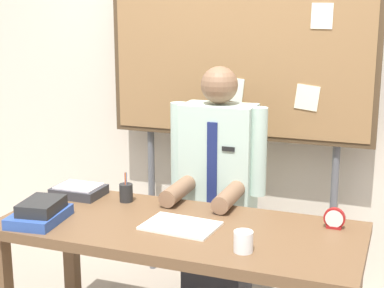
{
  "coord_description": "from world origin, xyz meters",
  "views": [
    {
      "loc": [
        0.96,
        -2.36,
        1.73
      ],
      "look_at": [
        0.0,
        0.18,
        1.1
      ],
      "focal_mm": 54.21,
      "sensor_mm": 36.0,
      "label": 1
    }
  ],
  "objects_px": {
    "book_stack": "(40,212)",
    "person": "(218,203)",
    "bulletin_board": "(238,61)",
    "open_notebook": "(181,226)",
    "paper_tray": "(79,191)",
    "pen_holder": "(126,192)",
    "desk_clock": "(334,219)",
    "desk": "(179,244)",
    "coffee_mug": "(243,242)"
  },
  "relations": [
    {
      "from": "open_notebook",
      "to": "paper_tray",
      "type": "bearing_deg",
      "value": 160.91
    },
    {
      "from": "desk",
      "to": "bulletin_board",
      "type": "xyz_separation_m",
      "value": [
        0.0,
        0.95,
        0.78
      ]
    },
    {
      "from": "paper_tray",
      "to": "coffee_mug",
      "type": "bearing_deg",
      "value": -21.39
    },
    {
      "from": "desk",
      "to": "paper_tray",
      "type": "height_order",
      "value": "paper_tray"
    },
    {
      "from": "desk",
      "to": "book_stack",
      "type": "bearing_deg",
      "value": -163.3
    },
    {
      "from": "person",
      "to": "bulletin_board",
      "type": "height_order",
      "value": "bulletin_board"
    },
    {
      "from": "person",
      "to": "pen_holder",
      "type": "height_order",
      "value": "person"
    },
    {
      "from": "book_stack",
      "to": "person",
      "type": "bearing_deg",
      "value": 50.86
    },
    {
      "from": "desk_clock",
      "to": "paper_tray",
      "type": "height_order",
      "value": "desk_clock"
    },
    {
      "from": "paper_tray",
      "to": "open_notebook",
      "type": "bearing_deg",
      "value": -19.09
    },
    {
      "from": "bulletin_board",
      "to": "coffee_mug",
      "type": "xyz_separation_m",
      "value": [
        0.37,
        -1.14,
        -0.64
      ]
    },
    {
      "from": "book_stack",
      "to": "desk_clock",
      "type": "bearing_deg",
      "value": 17.07
    },
    {
      "from": "bulletin_board",
      "to": "book_stack",
      "type": "distance_m",
      "value": 1.45
    },
    {
      "from": "pen_holder",
      "to": "open_notebook",
      "type": "bearing_deg",
      "value": -30.79
    },
    {
      "from": "bulletin_board",
      "to": "person",
      "type": "bearing_deg",
      "value": -90.06
    },
    {
      "from": "bulletin_board",
      "to": "coffee_mug",
      "type": "relative_size",
      "value": 21.92
    },
    {
      "from": "desk",
      "to": "book_stack",
      "type": "relative_size",
      "value": 5.34
    },
    {
      "from": "desk_clock",
      "to": "pen_holder",
      "type": "height_order",
      "value": "pen_holder"
    },
    {
      "from": "desk",
      "to": "person",
      "type": "height_order",
      "value": "person"
    },
    {
      "from": "desk",
      "to": "book_stack",
      "type": "xyz_separation_m",
      "value": [
        -0.63,
        -0.19,
        0.14
      ]
    },
    {
      "from": "pen_holder",
      "to": "desk_clock",
      "type": "bearing_deg",
      "value": -0.28
    },
    {
      "from": "book_stack",
      "to": "paper_tray",
      "type": "height_order",
      "value": "book_stack"
    },
    {
      "from": "person",
      "to": "open_notebook",
      "type": "height_order",
      "value": "person"
    },
    {
      "from": "person",
      "to": "pen_holder",
      "type": "xyz_separation_m",
      "value": [
        -0.38,
        -0.36,
        0.13
      ]
    },
    {
      "from": "desk_clock",
      "to": "coffee_mug",
      "type": "height_order",
      "value": "desk_clock"
    },
    {
      "from": "bulletin_board",
      "to": "open_notebook",
      "type": "bearing_deg",
      "value": -88.94
    },
    {
      "from": "pen_holder",
      "to": "paper_tray",
      "type": "xyz_separation_m",
      "value": [
        -0.28,
        -0.0,
        -0.02
      ]
    },
    {
      "from": "bulletin_board",
      "to": "paper_tray",
      "type": "height_order",
      "value": "bulletin_board"
    },
    {
      "from": "person",
      "to": "paper_tray",
      "type": "relative_size",
      "value": 5.51
    },
    {
      "from": "desk",
      "to": "coffee_mug",
      "type": "height_order",
      "value": "coffee_mug"
    },
    {
      "from": "bulletin_board",
      "to": "pen_holder",
      "type": "relative_size",
      "value": 12.21
    },
    {
      "from": "book_stack",
      "to": "open_notebook",
      "type": "height_order",
      "value": "book_stack"
    },
    {
      "from": "book_stack",
      "to": "desk_clock",
      "type": "relative_size",
      "value": 3.23
    },
    {
      "from": "person",
      "to": "book_stack",
      "type": "distance_m",
      "value": 1.01
    },
    {
      "from": "desk",
      "to": "bulletin_board",
      "type": "distance_m",
      "value": 1.23
    },
    {
      "from": "book_stack",
      "to": "coffee_mug",
      "type": "distance_m",
      "value": 1.0
    },
    {
      "from": "desk",
      "to": "pen_holder",
      "type": "bearing_deg",
      "value": 150.21
    },
    {
      "from": "paper_tray",
      "to": "pen_holder",
      "type": "bearing_deg",
      "value": 0.46
    },
    {
      "from": "open_notebook",
      "to": "pen_holder",
      "type": "distance_m",
      "value": 0.47
    },
    {
      "from": "bulletin_board",
      "to": "open_notebook",
      "type": "height_order",
      "value": "bulletin_board"
    },
    {
      "from": "coffee_mug",
      "to": "book_stack",
      "type": "bearing_deg",
      "value": -179.93
    },
    {
      "from": "person",
      "to": "pen_holder",
      "type": "distance_m",
      "value": 0.55
    },
    {
      "from": "desk_clock",
      "to": "pen_holder",
      "type": "xyz_separation_m",
      "value": [
        -1.07,
        0.01,
        0.01
      ]
    },
    {
      "from": "book_stack",
      "to": "open_notebook",
      "type": "xyz_separation_m",
      "value": [
        0.65,
        0.17,
        -0.04
      ]
    },
    {
      "from": "person",
      "to": "coffee_mug",
      "type": "relative_size",
      "value": 16.08
    },
    {
      "from": "book_stack",
      "to": "pen_holder",
      "type": "height_order",
      "value": "pen_holder"
    },
    {
      "from": "desk_clock",
      "to": "open_notebook",
      "type": "bearing_deg",
      "value": -160.59
    },
    {
      "from": "coffee_mug",
      "to": "pen_holder",
      "type": "distance_m",
      "value": 0.85
    },
    {
      "from": "desk_clock",
      "to": "book_stack",
      "type": "bearing_deg",
      "value": -162.93
    },
    {
      "from": "open_notebook",
      "to": "paper_tray",
      "type": "xyz_separation_m",
      "value": [
        -0.69,
        0.24,
        0.02
      ]
    }
  ]
}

